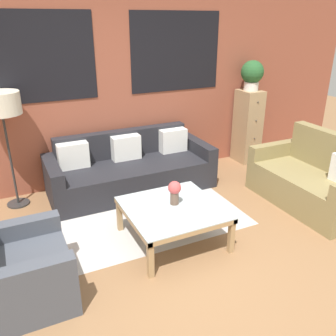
# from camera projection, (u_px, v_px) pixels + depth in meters

# --- Properties ---
(ground_plane) EXTENTS (16.00, 16.00, 0.00)m
(ground_plane) POSITION_uv_depth(u_px,v_px,m) (198.00, 268.00, 3.46)
(ground_plane) COLOR #8E6642
(wall_back_brick) EXTENTS (8.40, 0.09, 2.80)m
(wall_back_brick) POSITION_uv_depth(u_px,v_px,m) (114.00, 84.00, 4.94)
(wall_back_brick) COLOR brown
(wall_back_brick) RESTS_ON ground_plane
(rug) EXTENTS (2.14, 1.55, 0.00)m
(rug) POSITION_uv_depth(u_px,v_px,m) (150.00, 214.00, 4.42)
(rug) COLOR #BCB7B2
(rug) RESTS_ON ground_plane
(couch_dark) EXTENTS (2.26, 0.88, 0.78)m
(couch_dark) POSITION_uv_depth(u_px,v_px,m) (131.00, 170.00, 4.98)
(couch_dark) COLOR #232328
(couch_dark) RESTS_ON ground_plane
(settee_vintage) EXTENTS (0.80, 1.52, 0.92)m
(settee_vintage) POSITION_uv_depth(u_px,v_px,m) (313.00, 182.00, 4.56)
(settee_vintage) COLOR olive
(settee_vintage) RESTS_ON ground_plane
(armchair_corner) EXTENTS (0.80, 0.85, 0.84)m
(armchair_corner) POSITION_uv_depth(u_px,v_px,m) (17.00, 272.00, 2.98)
(armchair_corner) COLOR #474C56
(armchair_corner) RESTS_ON ground_plane
(coffee_table) EXTENTS (0.97, 0.97, 0.41)m
(coffee_table) POSITION_uv_depth(u_px,v_px,m) (173.00, 212.00, 3.76)
(coffee_table) COLOR silver
(coffee_table) RESTS_ON ground_plane
(floor_lamp) EXTENTS (0.46, 0.46, 1.46)m
(floor_lamp) POSITION_uv_depth(u_px,v_px,m) (1.00, 107.00, 4.16)
(floor_lamp) COLOR #2D2D2D
(floor_lamp) RESTS_ON ground_plane
(drawer_cabinet) EXTENTS (0.33, 0.42, 1.19)m
(drawer_cabinet) POSITION_uv_depth(u_px,v_px,m) (247.00, 126.00, 5.88)
(drawer_cabinet) COLOR tan
(drawer_cabinet) RESTS_ON ground_plane
(potted_plant) EXTENTS (0.36, 0.36, 0.46)m
(potted_plant) POSITION_uv_depth(u_px,v_px,m) (252.00, 74.00, 5.55)
(potted_plant) COLOR silver
(potted_plant) RESTS_ON drawer_cabinet
(flower_vase) EXTENTS (0.14, 0.14, 0.26)m
(flower_vase) POSITION_uv_depth(u_px,v_px,m) (175.00, 191.00, 3.74)
(flower_vase) COLOR brown
(flower_vase) RESTS_ON coffee_table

